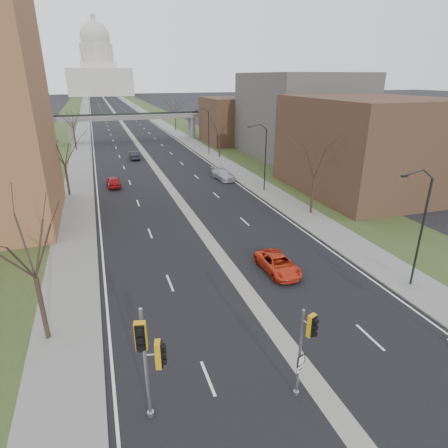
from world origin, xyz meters
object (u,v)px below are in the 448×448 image
car_left_far (135,155)px  car_right_mid (223,174)px  car_left_near (114,182)px  signal_pole_left (149,352)px  signal_pole_median (306,340)px  car_right_near (278,264)px

car_left_far → car_right_mid: bearing=119.6°
car_left_near → car_left_far: (4.86, 18.20, 0.00)m
signal_pole_left → signal_pole_median: size_ratio=1.19×
car_left_far → car_right_near: (5.87, -47.56, -0.07)m
car_left_far → car_right_near: bearing=97.1°
car_left_near → car_right_mid: 15.79m
signal_pole_median → car_left_far: (-1.32, 59.21, -2.64)m
car_left_near → car_left_far: size_ratio=0.97×
signal_pole_median → car_right_mid: (9.57, 39.97, -2.61)m
car_left_near → signal_pole_median: bearing=97.5°
car_left_far → car_right_mid: 22.11m
car_right_mid → car_right_near: bearing=-106.7°
car_left_near → car_right_near: bearing=109.0°
signal_pole_median → car_left_near: signal_pole_median is taller
car_left_near → car_right_near: (10.73, -29.36, -0.07)m
car_right_mid → car_left_far: bearing=112.8°
signal_pole_median → car_left_near: bearing=76.6°
car_right_near → car_right_mid: (5.02, 28.32, 0.09)m
car_right_near → car_left_near: bearing=108.6°
signal_pole_left → car_right_mid: bearing=80.2°
car_right_near → car_left_far: bearing=95.5°
car_left_far → car_right_near: 47.92m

